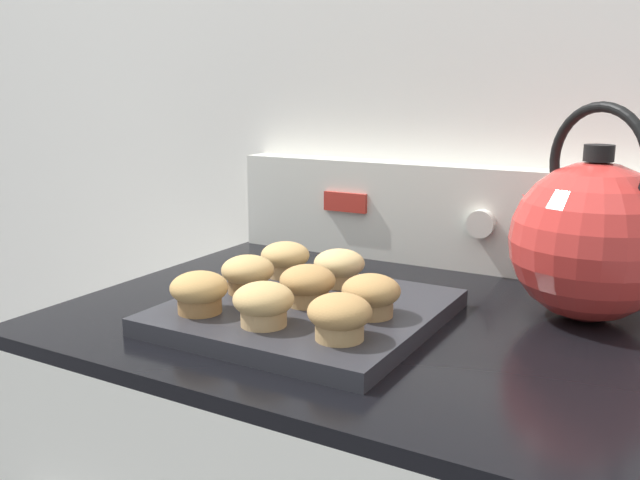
{
  "coord_description": "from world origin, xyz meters",
  "views": [
    {
      "loc": [
        0.36,
        -0.45,
        1.22
      ],
      "look_at": [
        -0.05,
        0.27,
        1.04
      ],
      "focal_mm": 38.0,
      "sensor_mm": 36.0,
      "label": 1
    }
  ],
  "objects_px": {
    "muffin_r2_c1": "(339,267)",
    "tea_kettle": "(590,238)",
    "muffin_pan": "(307,312)",
    "muffin_r1_c1": "(308,284)",
    "muffin_r1_c2": "(371,295)",
    "muffin_r1_c0": "(248,274)",
    "muffin_r2_c0": "(285,259)",
    "muffin_r0_c1": "(263,303)",
    "muffin_r0_c0": "(199,292)",
    "muffin_r0_c2": "(340,316)"
  },
  "relations": [
    {
      "from": "muffin_pan",
      "to": "muffin_r2_c1",
      "type": "bearing_deg",
      "value": 91.85
    },
    {
      "from": "muffin_r0_c0",
      "to": "muffin_r1_c1",
      "type": "distance_m",
      "value": 0.13
    },
    {
      "from": "muffin_r0_c0",
      "to": "muffin_r0_c1",
      "type": "xyz_separation_m",
      "value": [
        0.09,
        0.0,
        0.0
      ]
    },
    {
      "from": "muffin_pan",
      "to": "muffin_r2_c0",
      "type": "bearing_deg",
      "value": 134.27
    },
    {
      "from": "muffin_r0_c0",
      "to": "muffin_r1_c0",
      "type": "distance_m",
      "value": 0.1
    },
    {
      "from": "muffin_r1_c2",
      "to": "tea_kettle",
      "type": "xyz_separation_m",
      "value": [
        0.21,
        0.18,
        0.06
      ]
    },
    {
      "from": "muffin_r1_c1",
      "to": "muffin_r2_c0",
      "type": "height_order",
      "value": "same"
    },
    {
      "from": "muffin_r0_c0",
      "to": "muffin_r2_c1",
      "type": "xyz_separation_m",
      "value": [
        0.09,
        0.19,
        0.0
      ]
    },
    {
      "from": "muffin_r2_c1",
      "to": "muffin_r1_c0",
      "type": "bearing_deg",
      "value": -134.19
    },
    {
      "from": "muffin_r2_c0",
      "to": "muffin_r2_c1",
      "type": "distance_m",
      "value": 0.09
    },
    {
      "from": "muffin_pan",
      "to": "muffin_r1_c0",
      "type": "bearing_deg",
      "value": 178.85
    },
    {
      "from": "muffin_r1_c0",
      "to": "tea_kettle",
      "type": "distance_m",
      "value": 0.44
    },
    {
      "from": "muffin_r1_c0",
      "to": "muffin_r2_c1",
      "type": "relative_size",
      "value": 1.0
    },
    {
      "from": "muffin_r2_c0",
      "to": "muffin_r2_c1",
      "type": "relative_size",
      "value": 1.0
    },
    {
      "from": "muffin_r1_c2",
      "to": "muffin_r0_c2",
      "type": "bearing_deg",
      "value": -87.12
    },
    {
      "from": "muffin_r1_c0",
      "to": "muffin_r0_c0",
      "type": "bearing_deg",
      "value": -91.82
    },
    {
      "from": "muffin_r0_c2",
      "to": "muffin_pan",
      "type": "bearing_deg",
      "value": 136.76
    },
    {
      "from": "muffin_r0_c0",
      "to": "muffin_r1_c0",
      "type": "bearing_deg",
      "value": 88.18
    },
    {
      "from": "muffin_pan",
      "to": "muffin_r1_c1",
      "type": "relative_size",
      "value": 4.51
    },
    {
      "from": "muffin_r2_c0",
      "to": "muffin_r2_c1",
      "type": "xyz_separation_m",
      "value": [
        0.09,
        -0.0,
        0.0
      ]
    },
    {
      "from": "muffin_r0_c1",
      "to": "muffin_r2_c1",
      "type": "relative_size",
      "value": 1.0
    },
    {
      "from": "muffin_r1_c0",
      "to": "muffin_r1_c1",
      "type": "height_order",
      "value": "same"
    },
    {
      "from": "muffin_pan",
      "to": "muffin_r2_c1",
      "type": "relative_size",
      "value": 4.51
    },
    {
      "from": "muffin_r2_c1",
      "to": "tea_kettle",
      "type": "xyz_separation_m",
      "value": [
        0.31,
        0.09,
        0.06
      ]
    },
    {
      "from": "muffin_r1_c1",
      "to": "muffin_r2_c1",
      "type": "xyz_separation_m",
      "value": [
        -0.01,
        0.09,
        0.0
      ]
    },
    {
      "from": "muffin_r1_c2",
      "to": "muffin_r2_c1",
      "type": "relative_size",
      "value": 1.0
    },
    {
      "from": "muffin_r1_c1",
      "to": "tea_kettle",
      "type": "relative_size",
      "value": 0.26
    },
    {
      "from": "muffin_r0_c1",
      "to": "muffin_r1_c2",
      "type": "bearing_deg",
      "value": 44.67
    },
    {
      "from": "muffin_r0_c1",
      "to": "muffin_r0_c2",
      "type": "bearing_deg",
      "value": 2.16
    },
    {
      "from": "muffin_r1_c0",
      "to": "muffin_r2_c1",
      "type": "bearing_deg",
      "value": 45.81
    },
    {
      "from": "muffin_r2_c1",
      "to": "muffin_r0_c0",
      "type": "bearing_deg",
      "value": -116.13
    },
    {
      "from": "muffin_r2_c1",
      "to": "tea_kettle",
      "type": "distance_m",
      "value": 0.32
    },
    {
      "from": "muffin_pan",
      "to": "tea_kettle",
      "type": "relative_size",
      "value": 1.16
    },
    {
      "from": "muffin_r0_c2",
      "to": "muffin_r2_c0",
      "type": "height_order",
      "value": "same"
    },
    {
      "from": "muffin_r1_c2",
      "to": "muffin_r1_c0",
      "type": "bearing_deg",
      "value": 178.77
    },
    {
      "from": "muffin_r0_c2",
      "to": "muffin_r2_c1",
      "type": "bearing_deg",
      "value": 118.3
    },
    {
      "from": "muffin_r0_c0",
      "to": "muffin_r0_c2",
      "type": "bearing_deg",
      "value": 1.29
    },
    {
      "from": "muffin_r0_c1",
      "to": "muffin_r1_c0",
      "type": "xyz_separation_m",
      "value": [
        -0.09,
        0.09,
        0.0
      ]
    },
    {
      "from": "tea_kettle",
      "to": "muffin_r0_c1",
      "type": "bearing_deg",
      "value": -137.79
    },
    {
      "from": "muffin_r1_c2",
      "to": "muffin_pan",
      "type": "bearing_deg",
      "value": 178.69
    },
    {
      "from": "muffin_r0_c0",
      "to": "tea_kettle",
      "type": "xyz_separation_m",
      "value": [
        0.4,
        0.28,
        0.06
      ]
    },
    {
      "from": "muffin_pan",
      "to": "muffin_r1_c1",
      "type": "xyz_separation_m",
      "value": [
        0.0,
        -0.0,
        0.04
      ]
    },
    {
      "from": "muffin_r2_c1",
      "to": "muffin_r1_c1",
      "type": "bearing_deg",
      "value": -86.5
    },
    {
      "from": "muffin_r0_c1",
      "to": "muffin_r0_c0",
      "type": "bearing_deg",
      "value": -179.62
    },
    {
      "from": "muffin_r1_c0",
      "to": "tea_kettle",
      "type": "xyz_separation_m",
      "value": [
        0.39,
        0.18,
        0.06
      ]
    },
    {
      "from": "muffin_r0_c0",
      "to": "muffin_r2_c1",
      "type": "height_order",
      "value": "same"
    },
    {
      "from": "muffin_pan",
      "to": "muffin_r1_c1",
      "type": "bearing_deg",
      "value": -34.62
    },
    {
      "from": "muffin_r0_c1",
      "to": "muffin_r1_c1",
      "type": "relative_size",
      "value": 1.0
    },
    {
      "from": "muffin_r1_c1",
      "to": "muffin_r2_c1",
      "type": "height_order",
      "value": "same"
    },
    {
      "from": "muffin_r0_c1",
      "to": "tea_kettle",
      "type": "distance_m",
      "value": 0.41
    }
  ]
}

